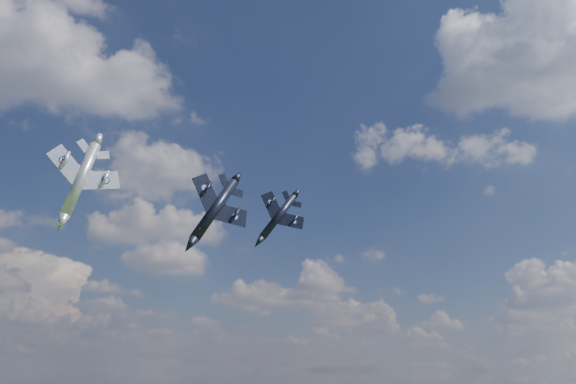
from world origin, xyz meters
name	(u,v)px	position (x,y,z in m)	size (l,w,h in m)	color
jet_lead_navy	(215,209)	(-7.27, 18.19, 79.13)	(10.48, 14.61, 3.02)	black
jet_high_navy	(278,217)	(8.98, 36.65, 84.36)	(9.90, 13.81, 2.86)	black
jet_left_silver	(81,179)	(-24.66, 13.54, 79.73)	(9.48, 13.22, 2.74)	gray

